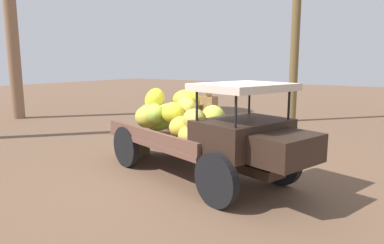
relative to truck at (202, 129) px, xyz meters
The scene contains 4 objects.
ground_plane 0.97m from the truck, 22.26° to the right, with size 60.00×60.00×0.00m, color brown.
truck is the anchor object (origin of this frame).
farmer 1.89m from the truck, 118.07° to the left, with size 0.52×0.48×1.69m.
wooden_crate 2.46m from the truck, 167.25° to the left, with size 0.58×0.49×0.37m, color olive.
Camera 1 is at (3.48, -5.51, 2.22)m, focal length 32.98 mm.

